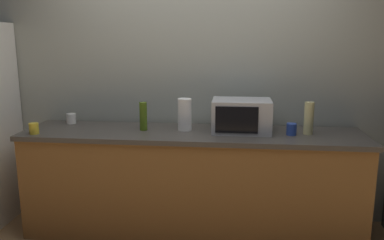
# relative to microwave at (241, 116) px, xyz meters

# --- Properties ---
(back_wall) EXTENTS (6.40, 0.10, 2.70)m
(back_wall) POSITION_rel_microwave_xyz_m (-0.41, 0.36, 0.31)
(back_wall) COLOR #9EA399
(back_wall) RESTS_ON ground_plane
(counter_run) EXTENTS (2.84, 0.64, 0.90)m
(counter_run) POSITION_rel_microwave_xyz_m (-0.41, -0.05, -0.58)
(counter_run) COLOR brown
(counter_run) RESTS_ON ground_plane
(microwave) EXTENTS (0.48, 0.35, 0.27)m
(microwave) POSITION_rel_microwave_xyz_m (0.00, 0.00, 0.00)
(microwave) COLOR #B7BABF
(microwave) RESTS_ON counter_run
(paper_towel_roll) EXTENTS (0.12, 0.12, 0.27)m
(paper_towel_roll) POSITION_rel_microwave_xyz_m (-0.47, 0.00, 0.00)
(paper_towel_roll) COLOR white
(paper_towel_roll) RESTS_ON counter_run
(bottle_vinegar) EXTENTS (0.08, 0.08, 0.26)m
(bottle_vinegar) POSITION_rel_microwave_xyz_m (0.54, -0.03, -0.00)
(bottle_vinegar) COLOR beige
(bottle_vinegar) RESTS_ON counter_run
(bottle_olive_oil) EXTENTS (0.06, 0.06, 0.24)m
(bottle_olive_oil) POSITION_rel_microwave_xyz_m (-0.82, -0.03, -0.02)
(bottle_olive_oil) COLOR #4C6B19
(bottle_olive_oil) RESTS_ON counter_run
(mug_yellow) EXTENTS (0.08, 0.08, 0.09)m
(mug_yellow) POSITION_rel_microwave_xyz_m (-1.68, -0.26, -0.09)
(mug_yellow) COLOR yellow
(mug_yellow) RESTS_ON counter_run
(mug_white) EXTENTS (0.09, 0.09, 0.09)m
(mug_white) POSITION_rel_microwave_xyz_m (-1.54, 0.15, -0.09)
(mug_white) COLOR white
(mug_white) RESTS_ON counter_run
(mug_blue) EXTENTS (0.08, 0.08, 0.09)m
(mug_blue) POSITION_rel_microwave_xyz_m (0.40, -0.07, -0.09)
(mug_blue) COLOR #2D4CB2
(mug_blue) RESTS_ON counter_run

